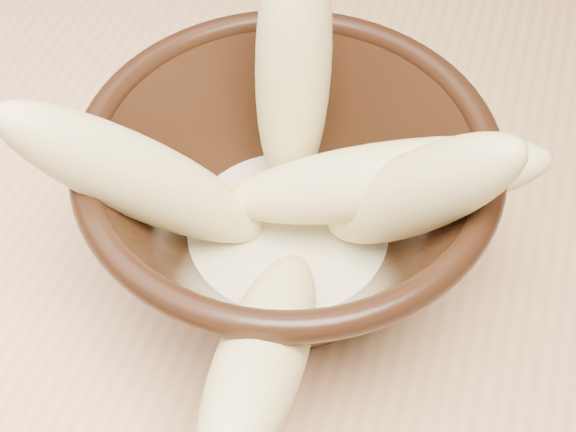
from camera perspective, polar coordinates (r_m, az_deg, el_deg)
name	(u,v)px	position (r m, az deg, el deg)	size (l,w,h in m)	color
table	(105,130)	(0.74, -12.91, 6.00)	(1.20, 0.80, 0.75)	#E1A87B
bowl	(288,204)	(0.47, 0.00, 0.82)	(0.23, 0.23, 0.13)	black
milk_puddle	(288,237)	(0.49, 0.00, -1.47)	(0.13, 0.13, 0.02)	beige
banana_upright	(293,69)	(0.46, 0.37, 10.44)	(0.04, 0.04, 0.18)	#DCD082
banana_left	(144,179)	(0.43, -10.24, 2.58)	(0.04, 0.04, 0.18)	#DCD082
banana_right	(413,194)	(0.43, 8.91, 1.57)	(0.04, 0.04, 0.16)	#DCD082
banana_across	(378,182)	(0.44, 6.41, 2.43)	(0.04, 0.04, 0.19)	#DCD082
banana_front	(264,350)	(0.39, -1.70, -9.49)	(0.04, 0.04, 0.19)	#DCD082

